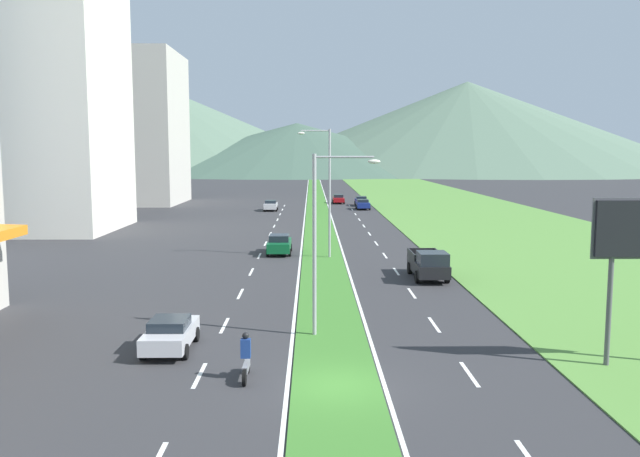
# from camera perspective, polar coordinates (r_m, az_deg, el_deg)

# --- Properties ---
(ground_plane) EXTENTS (600.00, 600.00, 0.00)m
(ground_plane) POSITION_cam_1_polar(r_m,az_deg,el_deg) (23.95, 1.42, -13.72)
(ground_plane) COLOR #2D2D30
(grass_median) EXTENTS (3.20, 240.00, 0.06)m
(grass_median) POSITION_cam_1_polar(r_m,az_deg,el_deg) (82.85, -0.16, 0.94)
(grass_median) COLOR #387028
(grass_median) RESTS_ON ground_plane
(grass_verge_right) EXTENTS (24.00, 240.00, 0.06)m
(grass_verge_right) POSITION_cam_1_polar(r_m,az_deg,el_deg) (85.58, 13.77, 0.93)
(grass_verge_right) COLOR #518438
(grass_verge_right) RESTS_ON ground_plane
(lane_dash_left_3) EXTENTS (0.16, 2.80, 0.01)m
(lane_dash_left_3) POSITION_cam_1_polar(r_m,az_deg,el_deg) (25.49, -10.51, -12.53)
(lane_dash_left_3) COLOR silver
(lane_dash_left_3) RESTS_ON ground_plane
(lane_dash_left_4) EXTENTS (0.16, 2.80, 0.01)m
(lane_dash_left_4) POSITION_cam_1_polar(r_m,az_deg,el_deg) (32.19, -8.37, -8.40)
(lane_dash_left_4) COLOR silver
(lane_dash_left_4) RESTS_ON ground_plane
(lane_dash_left_5) EXTENTS (0.16, 2.80, 0.01)m
(lane_dash_left_5) POSITION_cam_1_polar(r_m,az_deg,el_deg) (39.03, -7.00, -5.70)
(lane_dash_left_5) COLOR silver
(lane_dash_left_5) RESTS_ON ground_plane
(lane_dash_left_6) EXTENTS (0.16, 2.80, 0.01)m
(lane_dash_left_6) POSITION_cam_1_polar(r_m,az_deg,el_deg) (45.95, -6.04, -3.80)
(lane_dash_left_6) COLOR silver
(lane_dash_left_6) RESTS_ON ground_plane
(lane_dash_left_7) EXTENTS (0.16, 2.80, 0.01)m
(lane_dash_left_7) POSITION_cam_1_polar(r_m,az_deg,el_deg) (52.92, -5.34, -2.40)
(lane_dash_left_7) COLOR silver
(lane_dash_left_7) RESTS_ON ground_plane
(lane_dash_left_8) EXTENTS (0.16, 2.80, 0.01)m
(lane_dash_left_8) POSITION_cam_1_polar(r_m,az_deg,el_deg) (59.91, -4.80, -1.33)
(lane_dash_left_8) COLOR silver
(lane_dash_left_8) RESTS_ON ground_plane
(lane_dash_left_9) EXTENTS (0.16, 2.80, 0.01)m
(lane_dash_left_9) POSITION_cam_1_polar(r_m,az_deg,el_deg) (66.93, -4.38, -0.48)
(lane_dash_left_9) COLOR silver
(lane_dash_left_9) RESTS_ON ground_plane
(lane_dash_left_10) EXTENTS (0.16, 2.80, 0.01)m
(lane_dash_left_10) POSITION_cam_1_polar(r_m,az_deg,el_deg) (73.96, -4.04, 0.21)
(lane_dash_left_10) COLOR silver
(lane_dash_left_10) RESTS_ON ground_plane
(lane_dash_left_11) EXTENTS (0.16, 2.80, 0.01)m
(lane_dash_left_11) POSITION_cam_1_polar(r_m,az_deg,el_deg) (81.00, -3.75, 0.78)
(lane_dash_left_11) COLOR silver
(lane_dash_left_11) RESTS_ON ground_plane
(lane_dash_left_12) EXTENTS (0.16, 2.80, 0.01)m
(lane_dash_left_12) POSITION_cam_1_polar(r_m,az_deg,el_deg) (88.05, -3.51, 1.25)
(lane_dash_left_12) COLOR silver
(lane_dash_left_12) RESTS_ON ground_plane
(lane_dash_left_13) EXTENTS (0.16, 2.80, 0.01)m
(lane_dash_left_13) POSITION_cam_1_polar(r_m,az_deg,el_deg) (95.11, -3.31, 1.66)
(lane_dash_left_13) COLOR silver
(lane_dash_left_13) RESTS_ON ground_plane
(lane_dash_left_14) EXTENTS (0.16, 2.80, 0.01)m
(lane_dash_left_14) POSITION_cam_1_polar(r_m,az_deg,el_deg) (102.17, -3.14, 2.01)
(lane_dash_left_14) COLOR silver
(lane_dash_left_14) RESTS_ON ground_plane
(lane_dash_right_3) EXTENTS (0.16, 2.80, 0.01)m
(lane_dash_right_3) POSITION_cam_1_polar(r_m,az_deg,el_deg) (25.84, 12.96, -12.33)
(lane_dash_right_3) COLOR silver
(lane_dash_right_3) RESTS_ON ground_plane
(lane_dash_right_4) EXTENTS (0.16, 2.80, 0.01)m
(lane_dash_right_4) POSITION_cam_1_polar(r_m,az_deg,el_deg) (32.47, 9.97, -8.30)
(lane_dash_right_4) COLOR silver
(lane_dash_right_4) RESTS_ON ground_plane
(lane_dash_right_5) EXTENTS (0.16, 2.80, 0.01)m
(lane_dash_right_5) POSITION_cam_1_polar(r_m,az_deg,el_deg) (39.26, 8.05, -5.64)
(lane_dash_right_5) COLOR silver
(lane_dash_right_5) RESTS_ON ground_plane
(lane_dash_right_6) EXTENTS (0.16, 2.80, 0.01)m
(lane_dash_right_6) POSITION_cam_1_polar(r_m,az_deg,el_deg) (46.15, 6.70, -3.76)
(lane_dash_right_6) COLOR silver
(lane_dash_right_6) RESTS_ON ground_plane
(lane_dash_right_7) EXTENTS (0.16, 2.80, 0.01)m
(lane_dash_right_7) POSITION_cam_1_polar(r_m,az_deg,el_deg) (53.09, 5.71, -2.37)
(lane_dash_right_7) COLOR silver
(lane_dash_right_7) RESTS_ON ground_plane
(lane_dash_right_8) EXTENTS (0.16, 2.80, 0.01)m
(lane_dash_right_8) POSITION_cam_1_polar(r_m,az_deg,el_deg) (60.06, 4.95, -1.31)
(lane_dash_right_8) COLOR silver
(lane_dash_right_8) RESTS_ON ground_plane
(lane_dash_right_9) EXTENTS (0.16, 2.80, 0.01)m
(lane_dash_right_9) POSITION_cam_1_polar(r_m,az_deg,el_deg) (67.06, 4.35, -0.46)
(lane_dash_right_9) COLOR silver
(lane_dash_right_9) RESTS_ON ground_plane
(lane_dash_right_10) EXTENTS (0.16, 2.80, 0.01)m
(lane_dash_right_10) POSITION_cam_1_polar(r_m,az_deg,el_deg) (74.08, 3.86, 0.22)
(lane_dash_right_10) COLOR silver
(lane_dash_right_10) RESTS_ON ground_plane
(lane_dash_right_11) EXTENTS (0.16, 2.80, 0.01)m
(lane_dash_right_11) POSITION_cam_1_polar(r_m,az_deg,el_deg) (81.11, 3.46, 0.79)
(lane_dash_right_11) COLOR silver
(lane_dash_right_11) RESTS_ON ground_plane
(lane_dash_right_12) EXTENTS (0.16, 2.80, 0.01)m
(lane_dash_right_12) POSITION_cam_1_polar(r_m,az_deg,el_deg) (88.15, 3.12, 1.26)
(lane_dash_right_12) COLOR silver
(lane_dash_right_12) RESTS_ON ground_plane
(lane_dash_right_13) EXTENTS (0.16, 2.80, 0.01)m
(lane_dash_right_13) POSITION_cam_1_polar(r_m,az_deg,el_deg) (95.20, 2.84, 1.67)
(lane_dash_right_13) COLOR silver
(lane_dash_right_13) RESTS_ON ground_plane
(lane_dash_right_14) EXTENTS (0.16, 2.80, 0.01)m
(lane_dash_right_14) POSITION_cam_1_polar(r_m,az_deg,el_deg) (102.26, 2.59, 2.02)
(lane_dash_right_14) COLOR silver
(lane_dash_right_14) RESTS_ON ground_plane
(edge_line_median_left) EXTENTS (0.16, 240.00, 0.01)m
(edge_line_median_left) POSITION_cam_1_polar(r_m,az_deg,el_deg) (82.85, -1.37, 0.92)
(edge_line_median_left) COLOR silver
(edge_line_median_left) RESTS_ON ground_plane
(edge_line_median_right) EXTENTS (0.16, 240.00, 0.01)m
(edge_line_median_right) POSITION_cam_1_polar(r_m,az_deg,el_deg) (82.89, 1.05, 0.93)
(edge_line_median_right) COLOR silver
(edge_line_median_right) RESTS_ON ground_plane
(domed_building) EXTENTS (15.88, 15.88, 35.37)m
(domed_building) POSITION_cam_1_polar(r_m,az_deg,el_deg) (76.18, -23.55, 10.89)
(domed_building) COLOR beige
(domed_building) RESTS_ON ground_plane
(midrise_colored) EXTENTS (17.48, 17.48, 24.27)m
(midrise_colored) POSITION_cam_1_polar(r_m,az_deg,el_deg) (111.41, -16.64, 8.38)
(midrise_colored) COLOR #B7B2A8
(midrise_colored) RESTS_ON ground_plane
(hill_far_left) EXTENTS (206.21, 206.21, 43.36)m
(hill_far_left) POSITION_cam_1_polar(r_m,az_deg,el_deg) (316.08, -15.90, 8.87)
(hill_far_left) COLOR #516B56
(hill_far_left) RESTS_ON ground_plane
(hill_far_center) EXTENTS (154.89, 154.89, 20.43)m
(hill_far_center) POSITION_cam_1_polar(r_m,az_deg,el_deg) (274.69, -2.03, 7.09)
(hill_far_center) COLOR #3D5647
(hill_far_center) RESTS_ON ground_plane
(hill_far_right) EXTENTS (202.88, 202.88, 39.91)m
(hill_far_right) POSITION_cam_1_polar(r_m,az_deg,el_deg) (305.21, 12.72, 8.73)
(hill_far_right) COLOR #516B56
(hill_far_right) RESTS_ON ground_plane
(street_lamp_near) EXTENTS (3.02, 0.37, 8.29)m
(street_lamp_near) POSITION_cam_1_polar(r_m,az_deg,el_deg) (29.20, 0.22, -0.22)
(street_lamp_near) COLOR #99999E
(street_lamp_near) RESTS_ON ground_plane
(street_lamp_mid) EXTENTS (2.60, 0.34, 10.16)m
(street_lamp_mid) POSITION_cam_1_polar(r_m,az_deg,el_deg) (51.16, 0.57, 3.79)
(street_lamp_mid) COLOR #99999E
(street_lamp_mid) RESTS_ON ground_plane
(car_0) EXTENTS (1.93, 4.34, 1.47)m
(car_0) POSITION_cam_1_polar(r_m,az_deg,el_deg) (106.64, 1.63, 2.62)
(car_0) COLOR maroon
(car_0) RESTS_ON ground_plane
(car_1) EXTENTS (1.98, 4.55, 1.61)m
(car_1) POSITION_cam_1_polar(r_m,az_deg,el_deg) (53.76, -3.58, -1.37)
(car_1) COLOR #0C5128
(car_1) RESTS_ON ground_plane
(car_2) EXTENTS (1.92, 4.10, 1.41)m
(car_2) POSITION_cam_1_polar(r_m,az_deg,el_deg) (28.57, -12.98, -8.94)
(car_2) COLOR #B2B2B7
(car_2) RESTS_ON ground_plane
(car_3) EXTENTS (1.94, 4.49, 1.47)m
(car_3) POSITION_cam_1_polar(r_m,az_deg,el_deg) (102.11, 3.63, 2.43)
(car_3) COLOR navy
(car_3) RESTS_ON ground_plane
(car_4) EXTENTS (1.94, 4.17, 1.50)m
(car_4) POSITION_cam_1_polar(r_m,az_deg,el_deg) (93.51, -4.34, 2.04)
(car_4) COLOR #B2B2B7
(car_4) RESTS_ON ground_plane
(car_5) EXTENTS (1.99, 4.04, 1.47)m
(car_5) POSITION_cam_1_polar(r_m,az_deg,el_deg) (95.55, 3.77, 2.14)
(car_5) COLOR navy
(car_5) RESTS_ON ground_plane
(pickup_truck_0) EXTENTS (2.18, 5.40, 2.00)m
(pickup_truck_0) POSITION_cam_1_polar(r_m,az_deg,el_deg) (43.57, 9.51, -3.13)
(pickup_truck_0) COLOR black
(pickup_truck_0) RESTS_ON ground_plane
(motorcycle_rider) EXTENTS (0.36, 2.00, 1.80)m
(motorcycle_rider) POSITION_cam_1_polar(r_m,az_deg,el_deg) (24.60, -6.50, -11.36)
(motorcycle_rider) COLOR black
(motorcycle_rider) RESTS_ON ground_plane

